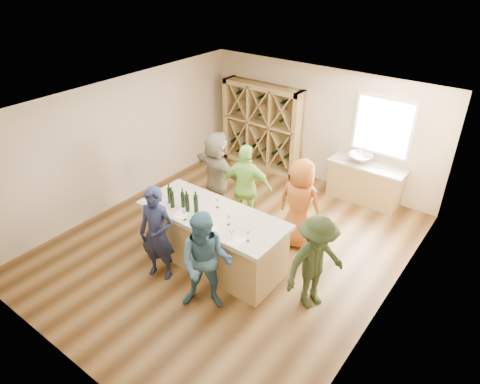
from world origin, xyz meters
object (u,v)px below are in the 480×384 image
Objects in this scene: wine_rack at (262,127)px; person_near_left at (157,234)px; wine_bottle_a at (170,195)px; wine_bottle_d at (187,203)px; person_far_right at (300,204)px; wine_bottle_e at (196,204)px; sink at (360,158)px; wine_bottle_b at (172,199)px; person_far_left at (217,172)px; person_near_right at (206,263)px; tasting_counter_base at (213,240)px; person_far_mid at (246,188)px; person_server at (316,263)px; wine_bottle_c at (183,200)px.

wine_rack reaches higher than person_near_left.
wine_bottle_d reaches higher than wine_bottle_a.
person_far_right is at bearing 42.51° from wine_bottle_a.
wine_bottle_e is 0.18× the size of person_far_right.
sink is at bearing 70.88° from wine_bottle_e.
person_far_left reaches higher than wine_bottle_b.
person_near_right is at bearing -21.67° from person_near_left.
tasting_counter_base is 1.92m from person_far_left.
tasting_counter_base is 1.47× the size of person_near_left.
person_far_mid is (-0.23, 1.32, 0.42)m from tasting_counter_base.
wine_bottle_b is 2.39m from person_far_right.
wine_bottle_a is 1.67m from person_near_right.
sink is at bearing -1.49° from wine_rack.
person_far_left is at bearing 127.10° from tasting_counter_base.
person_server is at bearing 8.78° from wine_bottle_d.
wine_bottle_d is 0.18× the size of person_far_left.
person_near_left is at bearing -77.33° from wine_rack.
wine_bottle_d is 2.14m from person_far_right.
person_server is (0.85, -3.63, -0.17)m from sink.
wine_rack reaches higher than person_far_mid.
person_far_right reaches higher than wine_bottle_b.
person_far_right reaches higher than wine_bottle_d.
tasting_counter_base is at bearing 117.85° from person_server.
wine_rack is 4.11m from wine_bottle_a.
wine_bottle_a is 0.17× the size of person_far_left.
wine_rack is 2.88m from person_far_mid.
person_far_left is at bearing 118.49° from wine_bottle_e.
wine_bottle_d is at bearing 63.58° from person_far_mid.
person_near_left is 2.71m from person_far_right.
wine_bottle_b is 1.68m from person_far_mid.
person_far_mid is at bearing 85.51° from person_server.
wine_bottle_d is at bearing -2.69° from wine_bottle_a.
wine_rack reaches higher than sink.
wine_bottle_b is (0.88, -4.12, 0.14)m from wine_rack.
person_near_right reaches higher than wine_bottle_c.
person_near_left is (-0.28, -0.70, -0.36)m from wine_bottle_e.
person_far_right is 0.99× the size of person_far_left.
wine_bottle_b is 2.73m from person_server.
wine_bottle_b is at bearing -164.22° from wine_bottle_e.
person_near_left is 0.97× the size of person_far_right.
wine_bottle_b is at bearing -158.93° from tasting_counter_base.
wine_bottle_a is at bearing 97.26° from person_near_left.
wine_bottle_c is 0.87× the size of wine_bottle_e.
person_far_right is (1.17, 0.12, -0.01)m from person_far_mid.
person_near_left is (-0.14, -0.63, -0.36)m from wine_bottle_d.
wine_rack is at bearing 112.33° from tasting_counter_base.
person_near_left reaches higher than wine_bottle_e.
wine_rack reaches higher than person_far_left.
person_far_right is at bearing 56.94° from tasting_counter_base.
person_near_left is at bearing 146.69° from person_near_right.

